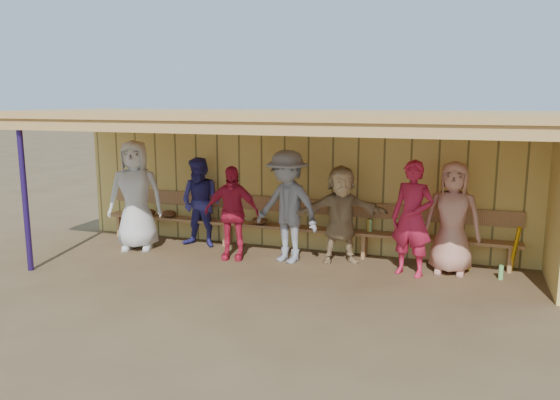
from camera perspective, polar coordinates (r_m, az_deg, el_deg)
The scene contains 11 objects.
ground at distance 8.91m, azimuth -0.74°, elevation -7.05°, with size 90.00×90.00×0.00m, color brown.
player_b at distance 10.12m, azimuth -14.85°, elevation 0.48°, with size 0.97×0.63×1.98m, color silver.
player_c at distance 10.09m, azimuth -8.25°, elevation -0.26°, with size 0.80×0.62×1.65m, color navy.
player_d at distance 9.24m, azimuth -5.07°, elevation -1.34°, with size 0.93×0.39×1.59m, color red.
player_e at distance 9.00m, azimuth 0.77°, elevation -0.71°, with size 1.21×0.70×1.87m, color gray.
player_f at distance 9.06m, azimuth 6.39°, elevation -1.51°, with size 1.51×0.48×1.62m, color tan.
player_g at distance 8.56m, azimuth 13.65°, elevation -1.88°, with size 0.65×0.43×1.79m, color #BF1E3F.
player_h at distance 8.81m, azimuth 17.56°, elevation -1.82°, with size 0.86×0.56×1.76m, color tan.
dugout_structure at distance 9.08m, azimuth 3.02°, elevation 4.22°, with size 8.80×3.20×2.50m.
bench at distance 9.79m, azimuth 1.46°, elevation -2.25°, with size 7.60×0.34×0.93m.
dugout_equipment at distance 10.04m, azimuth -4.45°, elevation -2.18°, with size 6.82×0.62×0.80m.
Camera 1 is at (2.88, -8.00, 2.66)m, focal length 35.00 mm.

